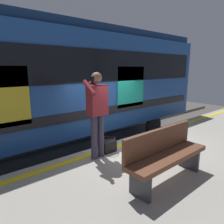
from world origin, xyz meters
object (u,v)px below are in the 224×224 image
object	(u,v)px
train_carriage	(56,79)
bench	(165,153)
passenger	(97,108)
handbag	(109,145)

from	to	relation	value
train_carriage	bench	world-z (taller)	train_carriage
train_carriage	passenger	xyz separation A→B (m)	(0.38, 2.68, -0.48)
train_carriage	handbag	bearing A→B (deg)	89.66
handbag	bench	distance (m)	1.60
passenger	bench	size ratio (longest dim) A/B	1.05
passenger	handbag	xyz separation A→B (m)	(-0.37, -0.06, -0.94)
passenger	bench	xyz separation A→B (m)	(-0.33, 1.50, -0.60)
passenger	handbag	size ratio (longest dim) A/B	5.31
handbag	bench	bearing A→B (deg)	88.56
train_carriage	handbag	distance (m)	2.97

